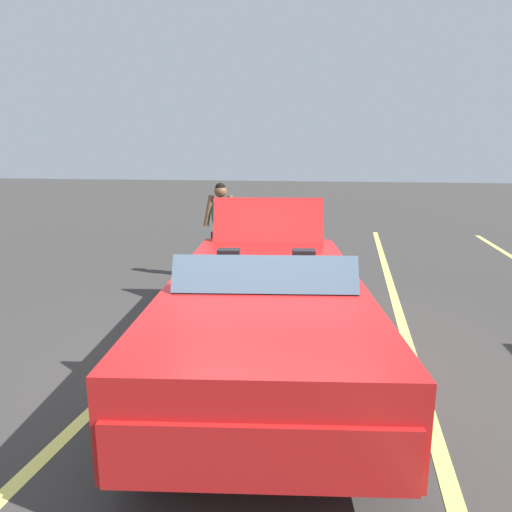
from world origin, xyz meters
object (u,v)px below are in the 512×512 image
(convertible_car, at_px, (265,318))
(suitcase_medium_bright, at_px, (260,258))
(suitcase_small_carryon, at_px, (234,273))
(traveler_person, at_px, (221,226))
(suitcase_large_black, at_px, (292,266))
(duffel_bag, at_px, (237,258))

(convertible_car, xyz_separation_m, suitcase_medium_bright, (-3.77, -0.82, -0.28))
(suitcase_small_carryon, distance_m, traveler_person, 0.93)
(suitcase_medium_bright, height_order, traveler_person, traveler_person)
(convertible_car, height_order, suitcase_medium_bright, convertible_car)
(suitcase_small_carryon, relative_size, traveler_person, 0.30)
(suitcase_small_carryon, height_order, traveler_person, traveler_person)
(suitcase_large_black, xyz_separation_m, traveler_person, (-0.35, -1.27, 0.56))
(suitcase_large_black, xyz_separation_m, suitcase_medium_bright, (-0.74, -0.67, -0.06))
(traveler_person, bearing_deg, suitcase_large_black, 64.58)
(convertible_car, height_order, suitcase_large_black, convertible_car)
(duffel_bag, bearing_deg, suitcase_medium_bright, 43.41)
(suitcase_large_black, bearing_deg, duffel_bag, 170.99)
(suitcase_large_black, xyz_separation_m, suitcase_small_carryon, (0.17, -0.91, -0.12))
(suitcase_small_carryon, bearing_deg, duffel_bag, 175.23)
(convertible_car, relative_size, duffel_bag, 6.37)
(convertible_car, height_order, duffel_bag, convertible_car)
(duffel_bag, height_order, traveler_person, traveler_person)
(suitcase_large_black, relative_size, traveler_person, 0.65)
(suitcase_large_black, distance_m, duffel_bag, 1.87)
(convertible_car, relative_size, suitcase_medium_bright, 7.10)
(suitcase_medium_bright, distance_m, suitcase_small_carryon, 0.94)
(convertible_car, distance_m, suitcase_large_black, 3.04)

